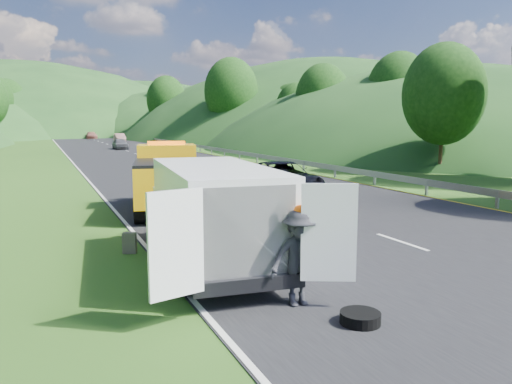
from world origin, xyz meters
name	(u,v)px	position (x,y,z in m)	size (l,w,h in m)	color
ground	(278,238)	(0.00, 0.00, 0.00)	(320.00, 320.00, 0.00)	#38661E
road_surface	(137,154)	(3.00, 40.00, 0.01)	(14.00, 200.00, 0.02)	black
guardrail	(175,147)	(10.30, 52.50, 0.00)	(0.06, 140.00, 1.52)	gray
tree_line_right	(241,143)	(23.00, 60.00, 0.00)	(14.00, 140.00, 14.00)	#245218
hills_backdrop	(87,133)	(6.50, 134.70, 0.00)	(201.00, 288.60, 44.00)	#2D5B23
tow_truck	(168,178)	(-1.98, 5.67, 1.31)	(3.57, 6.58, 2.68)	black
white_van	(213,209)	(-2.73, -1.98, 1.39)	(3.78, 7.19, 2.46)	black
woman	(177,237)	(-2.78, 1.29, 0.00)	(0.65, 0.48, 1.79)	silver
child	(198,249)	(-2.62, -0.34, 0.00)	(0.52, 0.40, 1.06)	tan
worker	(299,306)	(-2.11, -5.19, 0.00)	(1.19, 0.69, 1.85)	#222227
suitcase	(130,243)	(-4.42, -0.02, 0.28)	(0.35, 0.19, 0.57)	brown
spare_tire	(360,324)	(-1.56, -6.40, 0.00)	(0.71, 0.71, 0.20)	black
passing_suv	(282,196)	(3.80, 7.36, 0.00)	(2.65, 5.74, 1.59)	black
dist_car_a	(120,149)	(2.80, 49.83, 0.00)	(1.59, 3.96, 1.35)	#4B4B50
dist_car_b	(120,142)	(5.89, 71.02, 0.00)	(1.48, 4.25, 1.40)	#805B55
dist_car_c	(92,139)	(3.08, 87.59, 0.00)	(1.88, 4.62, 1.34)	#9C5D4E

